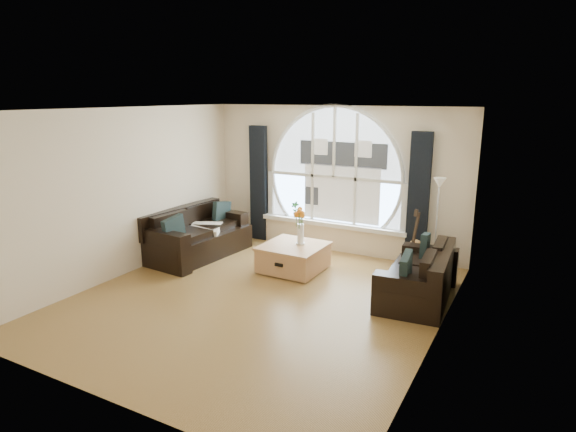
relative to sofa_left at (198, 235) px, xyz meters
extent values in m
cube|color=brown|center=(2.02, -1.17, -0.40)|extent=(5.00, 5.50, 0.01)
cube|color=silver|center=(2.02, -1.17, 2.30)|extent=(5.00, 5.50, 0.01)
cube|color=beige|center=(2.02, 1.58, 0.95)|extent=(5.00, 0.01, 2.70)
cube|color=beige|center=(2.02, -3.92, 0.95)|extent=(5.00, 0.01, 2.70)
cube|color=beige|center=(-0.48, -1.17, 0.95)|extent=(0.01, 5.50, 2.70)
cube|color=beige|center=(4.52, -1.17, 0.95)|extent=(0.01, 5.50, 2.70)
cube|color=silver|center=(4.22, -1.17, 1.95)|extent=(0.92, 5.50, 0.72)
cube|color=silver|center=(2.02, 1.55, 1.23)|extent=(2.60, 0.06, 2.15)
cube|color=white|center=(2.02, 1.48, 0.11)|extent=(2.90, 0.22, 0.08)
cube|color=white|center=(2.02, 1.52, 1.23)|extent=(2.76, 0.08, 2.15)
cube|color=silver|center=(2.17, 1.54, 1.10)|extent=(1.70, 0.02, 1.50)
cube|color=black|center=(0.42, 1.46, 0.75)|extent=(0.35, 0.12, 2.30)
cube|color=black|center=(3.62, 1.46, 0.75)|extent=(0.35, 0.12, 2.30)
cube|color=black|center=(0.00, 0.00, 0.00)|extent=(1.17, 2.05, 0.88)
cube|color=black|center=(4.04, -0.03, 0.00)|extent=(0.98, 1.76, 0.75)
cube|color=#B37A4A|center=(1.91, 0.14, -0.16)|extent=(1.01, 1.01, 0.49)
cube|color=silver|center=(0.11, 0.08, 0.10)|extent=(0.73, 0.73, 0.10)
cube|color=white|center=(1.99, 0.23, 0.44)|extent=(0.24, 0.24, 0.70)
cube|color=#B2B2B2|center=(4.01, 1.16, 0.40)|extent=(0.24, 0.24, 1.60)
cube|color=#965D25|center=(3.68, 1.20, 0.13)|extent=(0.42, 0.36, 1.06)
imported|color=#1E6023|center=(1.24, 1.48, 0.31)|extent=(0.17, 0.12, 0.31)
camera|label=1|loc=(5.51, -6.74, 2.49)|focal=30.35mm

